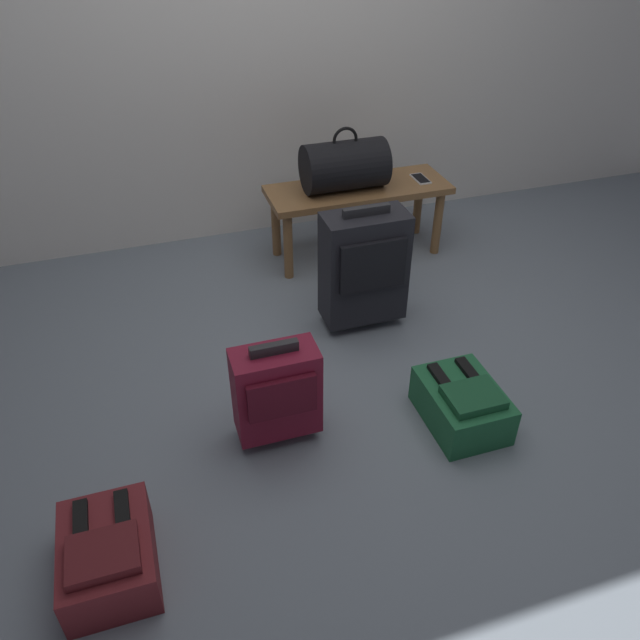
{
  "coord_description": "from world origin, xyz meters",
  "views": [
    {
      "loc": [
        -0.83,
        -1.89,
        1.84
      ],
      "look_at": [
        -0.17,
        0.19,
        0.25
      ],
      "focal_mm": 35.19,
      "sensor_mm": 36.0,
      "label": 1
    }
  ],
  "objects_px": {
    "duffel_bag_black": "(345,165)",
    "backpack_green": "(462,404)",
    "backpack_maroon": "(108,555)",
    "suitcase_upright_charcoal": "(364,267)",
    "bench": "(358,198)",
    "cell_phone": "(421,179)",
    "suitcase_small_burgundy": "(277,391)"
  },
  "relations": [
    {
      "from": "duffel_bag_black",
      "to": "backpack_green",
      "type": "xyz_separation_m",
      "value": [
        0.01,
        -1.41,
        -0.45
      ]
    },
    {
      "from": "backpack_maroon",
      "to": "backpack_green",
      "type": "distance_m",
      "value": 1.4
    },
    {
      "from": "duffel_bag_black",
      "to": "backpack_green",
      "type": "bearing_deg",
      "value": -89.74
    },
    {
      "from": "duffel_bag_black",
      "to": "suitcase_upright_charcoal",
      "type": "relative_size",
      "value": 0.7
    },
    {
      "from": "bench",
      "to": "duffel_bag_black",
      "type": "height_order",
      "value": "duffel_bag_black"
    },
    {
      "from": "suitcase_upright_charcoal",
      "to": "backpack_maroon",
      "type": "bearing_deg",
      "value": -140.41
    },
    {
      "from": "cell_phone",
      "to": "suitcase_upright_charcoal",
      "type": "height_order",
      "value": "suitcase_upright_charcoal"
    },
    {
      "from": "cell_phone",
      "to": "suitcase_upright_charcoal",
      "type": "bearing_deg",
      "value": -132.34
    },
    {
      "from": "bench",
      "to": "suitcase_upright_charcoal",
      "type": "height_order",
      "value": "suitcase_upright_charcoal"
    },
    {
      "from": "cell_phone",
      "to": "suitcase_small_burgundy",
      "type": "xyz_separation_m",
      "value": [
        -1.16,
        -1.25,
        -0.18
      ]
    },
    {
      "from": "suitcase_upright_charcoal",
      "to": "duffel_bag_black",
      "type": "bearing_deg",
      "value": 78.63
    },
    {
      "from": "suitcase_upright_charcoal",
      "to": "cell_phone",
      "type": "bearing_deg",
      "value": 47.66
    },
    {
      "from": "suitcase_small_burgundy",
      "to": "backpack_green",
      "type": "xyz_separation_m",
      "value": [
        0.72,
        -0.14,
        -0.15
      ]
    },
    {
      "from": "suitcase_small_burgundy",
      "to": "backpack_green",
      "type": "bearing_deg",
      "value": -11.33
    },
    {
      "from": "bench",
      "to": "suitcase_upright_charcoal",
      "type": "relative_size",
      "value": 1.6
    },
    {
      "from": "duffel_bag_black",
      "to": "backpack_maroon",
      "type": "distance_m",
      "value": 2.21
    },
    {
      "from": "bench",
      "to": "suitcase_small_burgundy",
      "type": "relative_size",
      "value": 2.17
    },
    {
      "from": "suitcase_small_burgundy",
      "to": "backpack_maroon",
      "type": "bearing_deg",
      "value": -147.81
    },
    {
      "from": "cell_phone",
      "to": "suitcase_upright_charcoal",
      "type": "relative_size",
      "value": 0.23
    },
    {
      "from": "suitcase_small_burgundy",
      "to": "backpack_maroon",
      "type": "height_order",
      "value": "suitcase_small_burgundy"
    },
    {
      "from": "suitcase_upright_charcoal",
      "to": "backpack_green",
      "type": "distance_m",
      "value": 0.8
    },
    {
      "from": "duffel_bag_black",
      "to": "backpack_maroon",
      "type": "bearing_deg",
      "value": -129.27
    },
    {
      "from": "duffel_bag_black",
      "to": "backpack_maroon",
      "type": "xyz_separation_m",
      "value": [
        -1.37,
        -1.68,
        -0.45
      ]
    },
    {
      "from": "bench",
      "to": "backpack_green",
      "type": "bearing_deg",
      "value": -93.12
    },
    {
      "from": "backpack_green",
      "to": "bench",
      "type": "bearing_deg",
      "value": 86.88
    },
    {
      "from": "backpack_green",
      "to": "cell_phone",
      "type": "bearing_deg",
      "value": 72.45
    },
    {
      "from": "suitcase_small_burgundy",
      "to": "backpack_maroon",
      "type": "distance_m",
      "value": 0.79
    },
    {
      "from": "suitcase_upright_charcoal",
      "to": "backpack_maroon",
      "type": "xyz_separation_m",
      "value": [
        -1.24,
        -1.03,
        -0.23
      ]
    },
    {
      "from": "cell_phone",
      "to": "backpack_green",
      "type": "distance_m",
      "value": 1.49
    },
    {
      "from": "suitcase_upright_charcoal",
      "to": "backpack_green",
      "type": "bearing_deg",
      "value": -79.71
    },
    {
      "from": "bench",
      "to": "cell_phone",
      "type": "distance_m",
      "value": 0.37
    },
    {
      "from": "bench",
      "to": "suitcase_small_burgundy",
      "type": "bearing_deg",
      "value": -122.27
    }
  ]
}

